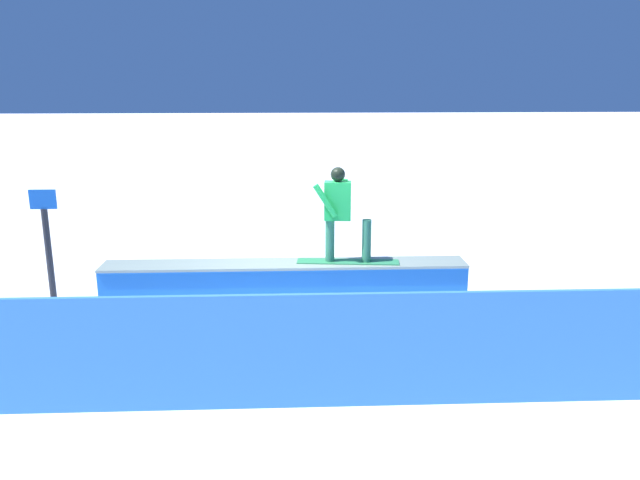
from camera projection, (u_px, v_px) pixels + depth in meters
name	position (u px, v px, depth m)	size (l,w,h in m)	color
ground_plane	(286.00, 305.00, 9.78)	(120.00, 120.00, 0.00)	white
grind_box	(285.00, 286.00, 9.70)	(5.63, 0.63, 0.70)	blue
snowboarder	(341.00, 212.00, 9.45)	(1.60, 0.46, 1.48)	#2F8551
safety_fence	(285.00, 352.00, 6.58)	(11.95, 0.06, 1.29)	#377EE5
trail_marker	(48.00, 243.00, 9.68)	(0.40, 0.10, 1.82)	#262628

